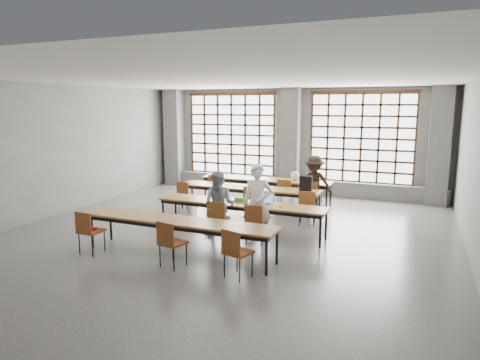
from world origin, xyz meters
name	(u,v)px	position (x,y,z in m)	size (l,w,h in m)	color
floor	(225,235)	(0.00, 0.00, 0.00)	(11.00, 11.00, 0.00)	#4C4C4A
ceiling	(224,79)	(0.00, 0.00, 3.50)	(11.00, 11.00, 0.00)	silver
wall_back	(293,141)	(0.00, 5.50, 1.75)	(10.00, 10.00, 0.00)	#61615E
wall_front	(4,219)	(0.00, -5.50, 1.75)	(10.00, 10.00, 0.00)	#61615E
wall_left	(55,150)	(-5.00, 0.00, 1.75)	(11.00, 11.00, 0.00)	#61615E
wall_right	(480,173)	(5.00, 0.00, 1.75)	(11.00, 11.00, 0.00)	#61615E
column_left	(174,137)	(-4.50, 5.22, 1.75)	(0.60, 0.55, 3.50)	#525250
column_mid	(291,141)	(0.00, 5.22, 1.75)	(0.60, 0.55, 3.50)	#525250
column_right	(439,146)	(4.50, 5.22, 1.75)	(0.60, 0.55, 3.50)	#525250
window_left	(232,135)	(-2.25, 5.42, 1.90)	(3.32, 0.12, 3.00)	white
window_right	(361,138)	(2.25, 5.42, 1.90)	(3.32, 0.12, 3.00)	white
sill_ledge	(291,185)	(0.00, 5.30, 0.25)	(9.80, 0.35, 0.50)	#525250
desk_row_a	(266,181)	(-0.27, 3.52, 0.66)	(4.00, 0.70, 0.73)	brown
desk_row_b	(248,189)	(-0.29, 2.13, 0.66)	(4.00, 0.70, 0.73)	brown
desk_row_c	(241,205)	(0.27, 0.29, 0.66)	(4.00, 0.70, 0.73)	brown
desk_row_d	(179,223)	(-0.26, -1.57, 0.66)	(4.00, 0.70, 0.73)	brown
chair_back_left	(216,185)	(-1.65, 2.89, 0.54)	(0.50, 0.50, 0.88)	brown
chair_back_mid	(285,191)	(0.54, 2.89, 0.54)	(0.44, 0.44, 0.88)	brown
chair_back_right	(312,193)	(1.32, 2.89, 0.54)	(0.49, 0.50, 0.88)	brown
chair_mid_left	(185,193)	(-1.90, 1.50, 0.54)	(0.48, 0.49, 0.88)	brown
chair_mid_centre	(253,199)	(0.09, 1.50, 0.54)	(0.52, 0.52, 0.88)	brown
chair_mid_right	(307,204)	(1.53, 1.50, 0.54)	(0.49, 0.49, 0.88)	brown
chair_front_left	(217,216)	(-0.02, -0.34, 0.54)	(0.47, 0.48, 0.88)	brown
chair_front_right	(255,220)	(0.87, -0.34, 0.54)	(0.43, 0.43, 0.88)	brown
chair_near_left	(88,228)	(-1.96, -2.20, 0.54)	(0.44, 0.44, 0.88)	brown
chair_near_mid	(170,240)	(-0.07, -2.20, 0.54)	(0.49, 0.50, 0.88)	brown
chair_near_right	(235,249)	(1.22, -2.19, 0.54)	(0.52, 0.52, 0.88)	brown
student_male	(257,204)	(0.87, -0.21, 0.86)	(0.63, 0.41, 1.72)	white
student_female	(219,205)	(-0.03, -0.21, 0.75)	(0.73, 0.57, 1.50)	navy
student_back	(314,184)	(1.33, 3.02, 0.78)	(1.01, 0.58, 1.57)	black
laptop_front	(265,201)	(0.83, 0.39, 0.79)	(0.41, 0.36, 0.26)	#BABABF
laptop_back	(311,179)	(1.09, 3.63, 0.79)	(0.41, 0.36, 0.26)	silver
mouse	(280,206)	(1.22, 0.27, 0.75)	(0.10, 0.06, 0.04)	white
green_box	(240,200)	(0.22, 0.37, 0.78)	(0.25, 0.09, 0.09)	#398C2D
phone	(246,204)	(0.45, 0.19, 0.74)	(0.13, 0.06, 0.01)	black
paper_sheet_a	(229,185)	(-0.89, 2.18, 0.73)	(0.30, 0.21, 0.00)	white
paper_sheet_b	(237,186)	(-0.59, 2.08, 0.73)	(0.30, 0.21, 0.00)	white
paper_sheet_c	(251,187)	(-0.19, 2.13, 0.73)	(0.30, 0.21, 0.00)	white
backpack	(306,183)	(1.31, 2.18, 0.93)	(0.32, 0.20, 0.40)	black
plastic_bag	(295,176)	(0.63, 3.57, 0.87)	(0.26, 0.21, 0.29)	white
red_pouch	(91,229)	(-1.96, -2.12, 0.50)	(0.20, 0.08, 0.06)	#B0151F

